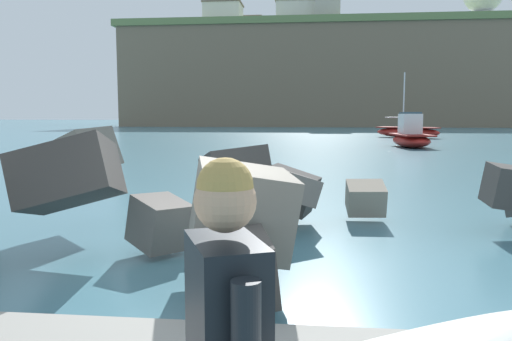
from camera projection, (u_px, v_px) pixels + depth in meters
The scene contains 9 objects.
ground_plane at pixel (218, 281), 6.53m from camera, with size 400.00×400.00×0.00m, color #42707F.
breakwater_jetty at pixel (116, 189), 7.86m from camera, with size 31.38×6.73×2.39m.
boat_near_right at pixel (407, 132), 47.08m from camera, with size 6.09×5.01×6.07m.
boat_mid_left at pixel (411, 137), 33.36m from camera, with size 2.56×4.89×2.32m.
headland_bluff at pixel (331, 78), 101.25m from camera, with size 78.32×32.87×18.87m.
station_building_west at pixel (252, 28), 110.71m from camera, with size 5.04×7.89×4.31m.
station_building_central at pixel (223, 16), 98.65m from camera, with size 7.50×6.36×4.95m.
station_building_east at pixel (327, 6), 91.70m from camera, with size 4.81×5.86×5.78m.
station_building_annex at pixel (297, 14), 95.06m from camera, with size 7.93×8.21×4.26m.
Camera 1 is at (1.16, -6.24, 2.15)m, focal length 35.34 mm.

